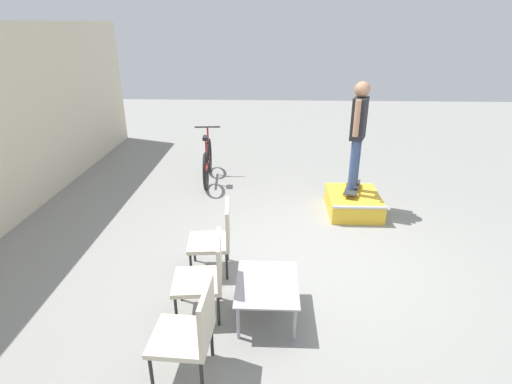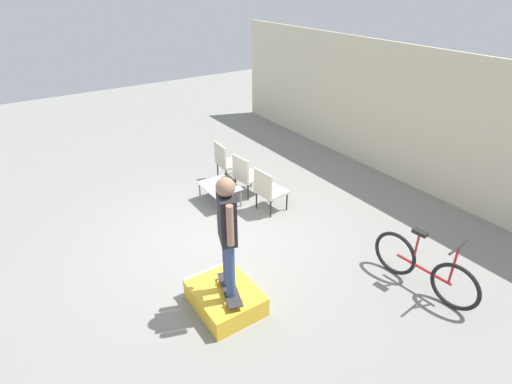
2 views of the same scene
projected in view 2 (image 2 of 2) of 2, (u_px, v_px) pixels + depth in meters
name	position (u px, v px, depth m)	size (l,w,h in m)	color
ground_plane	(220.00, 240.00, 7.30)	(24.00, 24.00, 0.00)	gray
house_wall_back	(402.00, 115.00, 8.88)	(12.00, 0.06, 3.00)	beige
skate_ramp_box	(225.00, 297.00, 5.78)	(1.05, 0.84, 0.34)	gold
skateboard_on_ramp	(230.00, 289.00, 5.59)	(0.77, 0.41, 0.07)	#2D2D2D
person_skater	(227.00, 228.00, 5.09)	(0.54, 0.32, 1.74)	#384C7A
coffee_table	(220.00, 187.00, 8.31)	(0.85, 0.66, 0.41)	#9E9EA3
patio_chair_left	(226.00, 160.00, 9.17)	(0.55, 0.55, 0.92)	black
patio_chair_center	(246.00, 174.00, 8.56)	(0.57, 0.57, 0.92)	black
patio_chair_right	(268.00, 189.00, 7.96)	(0.57, 0.57, 0.92)	black
bicycle	(424.00, 268.00, 6.00)	(1.72, 0.52, 1.03)	black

